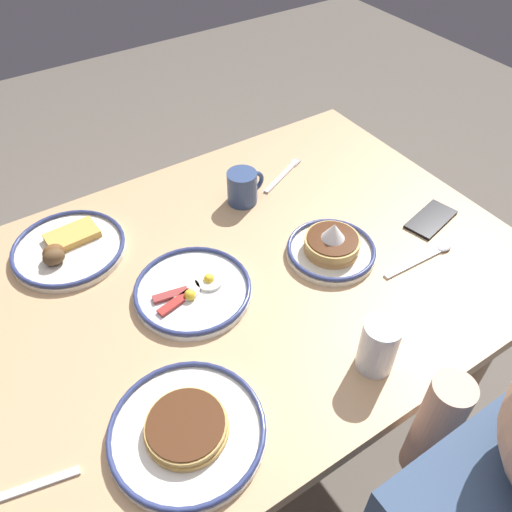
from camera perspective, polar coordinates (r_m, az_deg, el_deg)
name	(u,v)px	position (r m, az deg, el deg)	size (l,w,h in m)	color
ground_plane	(243,429)	(1.80, -1.45, -18.50)	(6.00, 6.00, 0.00)	#635B51
dining_table	(238,308)	(1.27, -1.95, -5.70)	(1.32, 0.93, 0.75)	tan
plate_near_main	(68,248)	(1.30, -20.04, 0.83)	(0.27, 0.27, 0.05)	silver
plate_center_pancakes	(331,247)	(1.22, 8.33, 0.98)	(0.21, 0.21, 0.09)	silver
plate_far_companion	(187,430)	(0.95, -7.63, -18.52)	(0.28, 0.28, 0.04)	white
plate_far_side	(194,291)	(1.13, -6.90, -3.88)	(0.26, 0.26, 0.04)	white
coffee_mug	(243,187)	(1.35, -1.44, 7.65)	(0.11, 0.08, 0.09)	#334772
drinking_glass	(378,348)	(1.01, 13.30, -9.82)	(0.07, 0.07, 0.12)	silver
cell_phone	(431,219)	(1.38, 18.74, 3.86)	(0.14, 0.07, 0.01)	black
fork_near	(283,175)	(1.46, 2.97, 8.91)	(0.17, 0.09, 0.01)	silver
fork_far	(17,492)	(0.99, -24.85, -22.54)	(0.19, 0.06, 0.01)	silver
tea_spoon	(428,256)	(1.28, 18.44, 0.04)	(0.20, 0.03, 0.01)	silver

